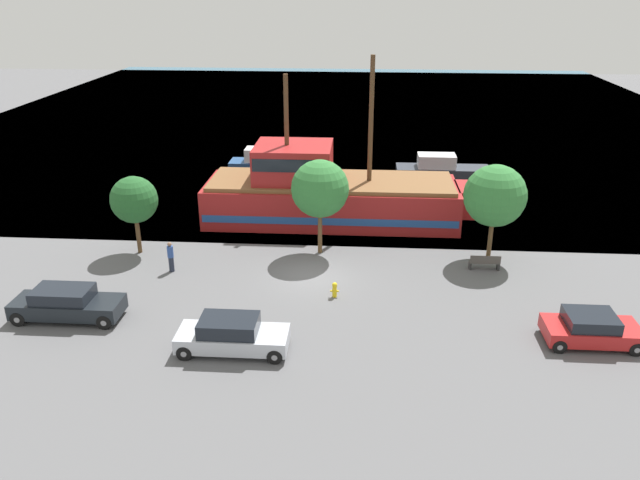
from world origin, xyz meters
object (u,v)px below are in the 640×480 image
object	(u,v)px
parked_car_curb_mid	(591,329)
pedestrian_walking_near	(171,257)
fire_hydrant	(335,289)
bench_promenade_east	(485,262)
parked_car_curb_front	(67,304)
moored_boat_outer	(441,170)
parked_car_curb_rear	(232,335)
moored_boat_dockside	(264,162)
pirate_ship	(327,194)

from	to	relation	value
parked_car_curb_mid	pedestrian_walking_near	xyz separation A→B (m)	(-19.72, 5.72, 0.16)
fire_hydrant	pedestrian_walking_near	size ratio (longest dim) A/B	0.46
bench_promenade_east	pedestrian_walking_near	distance (m)	16.59
parked_car_curb_front	fire_hydrant	distance (m)	12.33
moored_boat_outer	pedestrian_walking_near	distance (m)	24.01
parked_car_curb_front	parked_car_curb_mid	size ratio (longest dim) A/B	1.25
parked_car_curb_mid	parked_car_curb_rear	size ratio (longest dim) A/B	0.86
moored_boat_outer	parked_car_curb_front	world-z (taller)	moored_boat_outer
parked_car_curb_rear	fire_hydrant	size ratio (longest dim) A/B	5.98
parked_car_curb_mid	pedestrian_walking_near	bearing A→B (deg)	163.82
parked_car_curb_rear	bench_promenade_east	bearing A→B (deg)	36.43
bench_promenade_east	pedestrian_walking_near	size ratio (longest dim) A/B	0.96
moored_boat_dockside	bench_promenade_east	size ratio (longest dim) A/B	3.60
pirate_ship	parked_car_curb_front	xyz separation A→B (m)	(-10.99, -13.53, -1.01)
moored_boat_outer	pirate_ship	bearing A→B (deg)	-130.69
moored_boat_outer	moored_boat_dockside	bearing A→B (deg)	174.46
moored_boat_outer	parked_car_curb_front	size ratio (longest dim) A/B	1.46
pirate_ship	moored_boat_outer	bearing A→B (deg)	49.31
moored_boat_outer	parked_car_curb_mid	world-z (taller)	moored_boat_outer
parked_car_curb_mid	bench_promenade_east	size ratio (longest dim) A/B	2.46
moored_boat_outer	pedestrian_walking_near	size ratio (longest dim) A/B	4.32
moored_boat_outer	parked_car_curb_rear	bearing A→B (deg)	-114.07
moored_boat_dockside	parked_car_curb_mid	world-z (taller)	moored_boat_dockside
parked_car_curb_mid	fire_hydrant	size ratio (longest dim) A/B	5.12
fire_hydrant	bench_promenade_east	size ratio (longest dim) A/B	0.48
pirate_ship	bench_promenade_east	world-z (taller)	pirate_ship
parked_car_curb_rear	fire_hydrant	bearing A→B (deg)	51.78
moored_boat_dockside	pedestrian_walking_near	bearing A→B (deg)	-95.85
moored_boat_outer	parked_car_curb_front	bearing A→B (deg)	-129.76
parked_car_curb_front	pedestrian_walking_near	xyz separation A→B (m)	(3.23, 5.26, 0.08)
pedestrian_walking_near	pirate_ship	bearing A→B (deg)	46.85
moored_boat_outer	parked_car_curb_mid	bearing A→B (deg)	-81.10
bench_promenade_east	parked_car_curb_front	bearing A→B (deg)	-161.58
moored_boat_outer	fire_hydrant	xyz separation A→B (m)	(-7.29, -20.19, -0.31)
moored_boat_outer	parked_car_curb_rear	distance (m)	27.67
moored_boat_dockside	parked_car_curb_rear	xyz separation A→B (m)	(2.76, -26.63, 0.06)
pirate_ship	moored_boat_outer	distance (m)	12.72
pirate_ship	parked_car_curb_rear	xyz separation A→B (m)	(-3.02, -15.65, -1.03)
parked_car_curb_mid	bench_promenade_east	world-z (taller)	parked_car_curb_mid
pirate_ship	moored_boat_outer	world-z (taller)	pirate_ship
fire_hydrant	moored_boat_dockside	bearing A→B (deg)	107.42
parked_car_curb_front	parked_car_curb_mid	xyz separation A→B (m)	(22.95, -0.47, -0.08)
parked_car_curb_front	parked_car_curb_rear	xyz separation A→B (m)	(7.97, -2.12, -0.02)
fire_hydrant	bench_promenade_east	distance (m)	8.60
pedestrian_walking_near	moored_boat_outer	bearing A→B (deg)	48.15
parked_car_curb_front	bench_promenade_east	distance (m)	20.83
moored_boat_outer	bench_promenade_east	bearing A→B (deg)	-88.24
parked_car_curb_rear	pedestrian_walking_near	xyz separation A→B (m)	(-4.74, 7.38, 0.10)
parked_car_curb_rear	moored_boat_dockside	bearing A→B (deg)	95.92
parked_car_curb_front	parked_car_curb_mid	bearing A→B (deg)	-1.17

